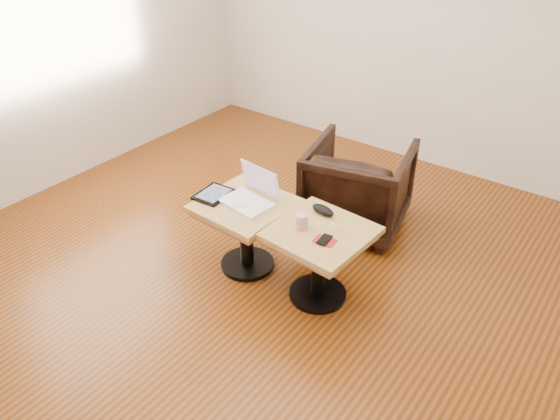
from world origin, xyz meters
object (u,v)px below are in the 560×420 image
Objects in this scene: laptop at (251,195)px; armchair at (358,186)px; striped_cup at (302,222)px; side_table_left at (246,219)px; side_table_right at (320,248)px.

laptop is 0.48× the size of armchair.
striped_cup is at bearing -0.44° from laptop.
side_table_left is 0.53m from side_table_right.
laptop is at bearing 56.90° from armchair.
striped_cup reaches higher than side_table_left.
side_table_left is at bearing -110.49° from laptop.
side_table_right is 0.20m from striped_cup.
armchair is (-0.11, 0.87, -0.21)m from striped_cup.
side_table_right is 1.70× the size of laptop.
armchair is at bearing 108.35° from side_table_right.
striped_cup is 0.13× the size of armchair.
side_table_left is 6.12× the size of striped_cup.
side_table_left is 0.46m from striped_cup.
side_table_left is at bearing 56.56° from armchair.
side_table_left is 0.98× the size of side_table_right.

